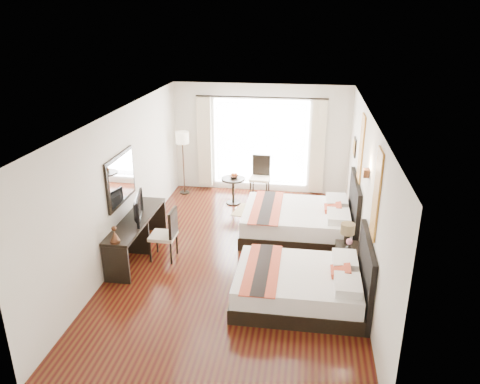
# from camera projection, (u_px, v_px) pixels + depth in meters

# --- Properties ---
(floor) EXTENTS (4.50, 7.50, 0.01)m
(floor) POSITION_uv_depth(u_px,v_px,m) (239.00, 259.00, 9.04)
(floor) COLOR #330A09
(floor) RESTS_ON ground
(ceiling) EXTENTS (4.50, 7.50, 0.02)m
(ceiling) POSITION_uv_depth(u_px,v_px,m) (239.00, 115.00, 8.02)
(ceiling) COLOR white
(ceiling) RESTS_ON wall_headboard
(wall_headboard) EXTENTS (0.01, 7.50, 2.80)m
(wall_headboard) POSITION_uv_depth(u_px,v_px,m) (365.00, 197.00, 8.22)
(wall_headboard) COLOR silver
(wall_headboard) RESTS_ON floor
(wall_desk) EXTENTS (0.01, 7.50, 2.80)m
(wall_desk) POSITION_uv_depth(u_px,v_px,m) (122.00, 185.00, 8.83)
(wall_desk) COLOR silver
(wall_desk) RESTS_ON floor
(wall_window) EXTENTS (4.50, 0.01, 2.80)m
(wall_window) POSITION_uv_depth(u_px,v_px,m) (261.00, 139.00, 11.98)
(wall_window) COLOR silver
(wall_window) RESTS_ON floor
(wall_entry) EXTENTS (4.50, 0.01, 2.80)m
(wall_entry) POSITION_uv_depth(u_px,v_px,m) (188.00, 313.00, 5.07)
(wall_entry) COLOR silver
(wall_entry) RESTS_ON floor
(window_glass) EXTENTS (2.40, 0.02, 2.20)m
(window_glass) POSITION_uv_depth(u_px,v_px,m) (261.00, 143.00, 12.00)
(window_glass) COLOR white
(window_glass) RESTS_ON wall_window
(sheer_curtain) EXTENTS (2.30, 0.02, 2.10)m
(sheer_curtain) POSITION_uv_depth(u_px,v_px,m) (260.00, 144.00, 11.95)
(sheer_curtain) COLOR white
(sheer_curtain) RESTS_ON wall_window
(drape_left) EXTENTS (0.35, 0.14, 2.35)m
(drape_left) POSITION_uv_depth(u_px,v_px,m) (205.00, 143.00, 12.12)
(drape_left) COLOR beige
(drape_left) RESTS_ON floor
(drape_right) EXTENTS (0.35, 0.14, 2.35)m
(drape_right) POSITION_uv_depth(u_px,v_px,m) (318.00, 147.00, 11.72)
(drape_right) COLOR beige
(drape_right) RESTS_ON floor
(art_panel_near) EXTENTS (0.03, 0.50, 1.35)m
(art_panel_near) POSITION_uv_depth(u_px,v_px,m) (377.00, 194.00, 6.86)
(art_panel_near) COLOR maroon
(art_panel_near) RESTS_ON wall_headboard
(art_panel_far) EXTENTS (0.03, 0.50, 1.35)m
(art_panel_far) POSITION_uv_depth(u_px,v_px,m) (361.00, 149.00, 9.10)
(art_panel_far) COLOR maroon
(art_panel_far) RESTS_ON wall_headboard
(wall_sconce) EXTENTS (0.10, 0.14, 0.14)m
(wall_sconce) POSITION_uv_depth(u_px,v_px,m) (366.00, 173.00, 7.86)
(wall_sconce) COLOR #422617
(wall_sconce) RESTS_ON wall_headboard
(mirror_frame) EXTENTS (0.04, 1.25, 0.95)m
(mirror_frame) POSITION_uv_depth(u_px,v_px,m) (121.00, 179.00, 8.69)
(mirror_frame) COLOR black
(mirror_frame) RESTS_ON wall_desk
(mirror_glass) EXTENTS (0.01, 1.12, 0.82)m
(mirror_glass) POSITION_uv_depth(u_px,v_px,m) (122.00, 179.00, 8.69)
(mirror_glass) COLOR white
(mirror_glass) RESTS_ON mirror_frame
(bed_near) EXTENTS (2.12, 1.65, 1.19)m
(bed_near) POSITION_uv_depth(u_px,v_px,m) (304.00, 285.00, 7.59)
(bed_near) COLOR black
(bed_near) RESTS_ON floor
(bed_far) EXTENTS (2.32, 1.81, 1.31)m
(bed_far) POSITION_uv_depth(u_px,v_px,m) (301.00, 221.00, 9.83)
(bed_far) COLOR black
(bed_far) RESTS_ON floor
(nightstand) EXTENTS (0.43, 0.53, 0.51)m
(nightstand) POSITION_uv_depth(u_px,v_px,m) (347.00, 259.00, 8.49)
(nightstand) COLOR black
(nightstand) RESTS_ON floor
(table_lamp) EXTENTS (0.25, 0.25, 0.40)m
(table_lamp) POSITION_uv_depth(u_px,v_px,m) (348.00, 230.00, 8.42)
(table_lamp) COLOR black
(table_lamp) RESTS_ON nightstand
(vase) EXTENTS (0.16, 0.16, 0.14)m
(vase) POSITION_uv_depth(u_px,v_px,m) (349.00, 248.00, 8.21)
(vase) COLOR black
(vase) RESTS_ON nightstand
(console_desk) EXTENTS (0.50, 2.20, 0.76)m
(console_desk) POSITION_uv_depth(u_px,v_px,m) (137.00, 236.00, 9.08)
(console_desk) COLOR black
(console_desk) RESTS_ON floor
(television) EXTENTS (0.32, 0.85, 0.49)m
(television) POSITION_uv_depth(u_px,v_px,m) (135.00, 208.00, 8.81)
(television) COLOR black
(television) RESTS_ON console_desk
(bronze_figurine) EXTENTS (0.22, 0.22, 0.27)m
(bronze_figurine) POSITION_uv_depth(u_px,v_px,m) (115.00, 235.00, 7.97)
(bronze_figurine) COLOR #422617
(bronze_figurine) RESTS_ON console_desk
(desk_chair) EXTENTS (0.48, 0.48, 1.02)m
(desk_chair) POSITION_uv_depth(u_px,v_px,m) (165.00, 244.00, 8.94)
(desk_chair) COLOR #C4B296
(desk_chair) RESTS_ON floor
(floor_lamp) EXTENTS (0.33, 0.33, 1.64)m
(floor_lamp) POSITION_uv_depth(u_px,v_px,m) (182.00, 142.00, 11.77)
(floor_lamp) COLOR black
(floor_lamp) RESTS_ON floor
(side_table) EXTENTS (0.57, 0.57, 0.66)m
(side_table) POSITION_uv_depth(u_px,v_px,m) (233.00, 191.00, 11.50)
(side_table) COLOR black
(side_table) RESTS_ON floor
(fruit_bowl) EXTENTS (0.23, 0.23, 0.05)m
(fruit_bowl) POSITION_uv_depth(u_px,v_px,m) (234.00, 177.00, 11.40)
(fruit_bowl) COLOR #4A2D1A
(fruit_bowl) RESTS_ON side_table
(window_chair) EXTENTS (0.51, 0.51, 1.05)m
(window_chair) POSITION_uv_depth(u_px,v_px,m) (260.00, 184.00, 11.96)
(window_chair) COLOR #C4B296
(window_chair) RESTS_ON floor
(jute_rug) EXTENTS (1.28, 0.99, 0.01)m
(jute_rug) POSITION_uv_depth(u_px,v_px,m) (259.00, 212.00, 11.10)
(jute_rug) COLOR tan
(jute_rug) RESTS_ON floor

